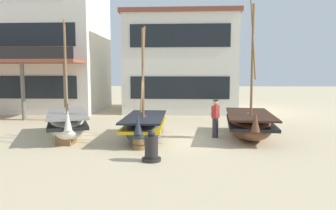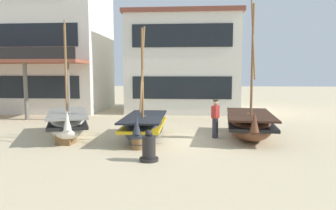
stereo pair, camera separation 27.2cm
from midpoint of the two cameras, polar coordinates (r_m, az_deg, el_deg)
ground_plane at (r=13.25m, az=-0.85°, el=-6.47°), size 120.00×120.00×0.00m
fishing_boat_near_left at (r=13.44m, az=-4.85°, el=-3.87°), size 1.70×4.41×4.81m
fishing_boat_centre_large at (r=14.20m, az=14.17°, el=-3.35°), size 2.34×4.81×6.22m
fishing_boat_far_right at (r=14.51m, az=-18.54°, el=-3.21°), size 3.14×4.74×5.23m
fisherman_by_hull at (r=13.75m, az=8.14°, el=-2.54°), size 0.38×0.42×1.68m
capstan_winch at (r=10.09m, az=-3.85°, el=-7.98°), size 0.62×0.62×1.02m
wooden_barrel at (r=11.68m, az=-5.95°, el=-6.39°), size 0.56×0.56×0.70m
cargo_crate at (r=13.07m, az=-18.79°, el=-5.81°), size 0.65×0.65×0.51m
harbor_building_main at (r=24.09m, az=2.03°, el=7.60°), size 8.20×6.90×7.17m
harbor_building_annex at (r=26.20m, az=-22.64°, el=10.90°), size 9.62×9.12×10.75m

